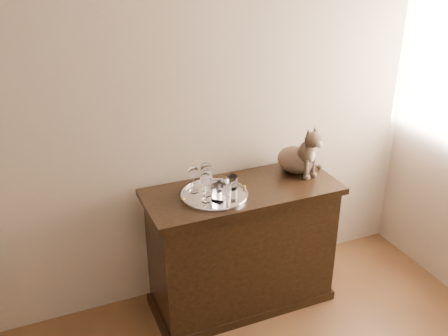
{
  "coord_description": "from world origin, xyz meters",
  "views": [
    {
      "loc": [
        -0.55,
        -0.48,
        2.25
      ],
      "look_at": [
        0.48,
        1.95,
        1.01
      ],
      "focal_mm": 40.0,
      "sensor_mm": 36.0,
      "label": 1
    }
  ],
  "objects_px": {
    "wine_glass_d": "(207,182)",
    "wine_glass_a": "(194,179)",
    "wine_glass_c": "(206,187)",
    "tumbler_c": "(232,182)",
    "tumbler_a": "(224,189)",
    "tray": "(214,195)",
    "wine_glass_b": "(206,177)",
    "cat": "(297,148)",
    "sideboard": "(242,247)",
    "tumbler_b": "(219,193)"
  },
  "relations": [
    {
      "from": "sideboard",
      "to": "tray",
      "type": "xyz_separation_m",
      "value": [
        -0.19,
        -0.02,
        0.43
      ]
    },
    {
      "from": "sideboard",
      "to": "tumbler_a",
      "type": "xyz_separation_m",
      "value": [
        -0.15,
        -0.05,
        0.48
      ]
    },
    {
      "from": "sideboard",
      "to": "tumbler_c",
      "type": "xyz_separation_m",
      "value": [
        -0.06,
        0.02,
        0.47
      ]
    },
    {
      "from": "wine_glass_a",
      "to": "wine_glass_c",
      "type": "xyz_separation_m",
      "value": [
        0.03,
        -0.13,
        0.0
      ]
    },
    {
      "from": "wine_glass_a",
      "to": "tumbler_c",
      "type": "xyz_separation_m",
      "value": [
        0.22,
        -0.05,
        -0.04
      ]
    },
    {
      "from": "wine_glass_b",
      "to": "tumbler_b",
      "type": "bearing_deg",
      "value": -81.74
    },
    {
      "from": "wine_glass_a",
      "to": "wine_glass_d",
      "type": "relative_size",
      "value": 1.01
    },
    {
      "from": "sideboard",
      "to": "wine_glass_c",
      "type": "relative_size",
      "value": 6.81
    },
    {
      "from": "wine_glass_c",
      "to": "wine_glass_d",
      "type": "bearing_deg",
      "value": 62.71
    },
    {
      "from": "tray",
      "to": "wine_glass_b",
      "type": "distance_m",
      "value": 0.12
    },
    {
      "from": "tray",
      "to": "cat",
      "type": "distance_m",
      "value": 0.64
    },
    {
      "from": "wine_glass_a",
      "to": "wine_glass_b",
      "type": "height_order",
      "value": "wine_glass_b"
    },
    {
      "from": "tumbler_b",
      "to": "cat",
      "type": "xyz_separation_m",
      "value": [
        0.61,
        0.18,
        0.11
      ]
    },
    {
      "from": "wine_glass_b",
      "to": "cat",
      "type": "bearing_deg",
      "value": 3.36
    },
    {
      "from": "tray",
      "to": "wine_glass_c",
      "type": "xyz_separation_m",
      "value": [
        -0.07,
        -0.05,
        0.09
      ]
    },
    {
      "from": "tray",
      "to": "wine_glass_c",
      "type": "bearing_deg",
      "value": -145.88
    },
    {
      "from": "wine_glass_a",
      "to": "tumbler_a",
      "type": "relative_size",
      "value": 1.83
    },
    {
      "from": "wine_glass_a",
      "to": "tray",
      "type": "bearing_deg",
      "value": -41.28
    },
    {
      "from": "tumbler_a",
      "to": "tumbler_b",
      "type": "height_order",
      "value": "tumbler_b"
    },
    {
      "from": "wine_glass_d",
      "to": "tumbler_a",
      "type": "bearing_deg",
      "value": -32.05
    },
    {
      "from": "wine_glass_c",
      "to": "cat",
      "type": "bearing_deg",
      "value": 12.81
    },
    {
      "from": "wine_glass_c",
      "to": "wine_glass_d",
      "type": "xyz_separation_m",
      "value": [
        0.03,
        0.07,
        -0.0
      ]
    },
    {
      "from": "tumbler_a",
      "to": "tumbler_c",
      "type": "bearing_deg",
      "value": 41.4
    },
    {
      "from": "tumbler_b",
      "to": "tumbler_c",
      "type": "height_order",
      "value": "tumbler_b"
    },
    {
      "from": "wine_glass_b",
      "to": "cat",
      "type": "relative_size",
      "value": 0.55
    },
    {
      "from": "wine_glass_c",
      "to": "tumbler_c",
      "type": "height_order",
      "value": "wine_glass_c"
    },
    {
      "from": "cat",
      "to": "tray",
      "type": "bearing_deg",
      "value": 172.37
    },
    {
      "from": "wine_glass_c",
      "to": "wine_glass_d",
      "type": "height_order",
      "value": "wine_glass_c"
    },
    {
      "from": "sideboard",
      "to": "wine_glass_a",
      "type": "xyz_separation_m",
      "value": [
        -0.29,
        0.07,
        0.52
      ]
    },
    {
      "from": "wine_glass_c",
      "to": "tumbler_c",
      "type": "xyz_separation_m",
      "value": [
        0.2,
        0.08,
        -0.05
      ]
    },
    {
      "from": "tray",
      "to": "wine_glass_d",
      "type": "distance_m",
      "value": 0.1
    },
    {
      "from": "tumbler_c",
      "to": "tray",
      "type": "bearing_deg",
      "value": -164.44
    },
    {
      "from": "sideboard",
      "to": "tray",
      "type": "distance_m",
      "value": 0.47
    },
    {
      "from": "wine_glass_a",
      "to": "sideboard",
      "type": "bearing_deg",
      "value": -13.28
    },
    {
      "from": "wine_glass_a",
      "to": "wine_glass_c",
      "type": "bearing_deg",
      "value": -79.07
    },
    {
      "from": "wine_glass_b",
      "to": "tumbler_b",
      "type": "xyz_separation_m",
      "value": [
        0.02,
        -0.14,
        -0.04
      ]
    },
    {
      "from": "wine_glass_a",
      "to": "cat",
      "type": "distance_m",
      "value": 0.71
    },
    {
      "from": "cat",
      "to": "wine_glass_b",
      "type": "bearing_deg",
      "value": 165.85
    },
    {
      "from": "cat",
      "to": "sideboard",
      "type": "bearing_deg",
      "value": 174.45
    },
    {
      "from": "tumbler_b",
      "to": "sideboard",
      "type": "bearing_deg",
      "value": 24.77
    },
    {
      "from": "sideboard",
      "to": "tumbler_b",
      "type": "xyz_separation_m",
      "value": [
        -0.19,
        -0.09,
        0.48
      ]
    },
    {
      "from": "sideboard",
      "to": "wine_glass_d",
      "type": "relative_size",
      "value": 7.17
    },
    {
      "from": "wine_glass_b",
      "to": "tumbler_a",
      "type": "distance_m",
      "value": 0.13
    },
    {
      "from": "sideboard",
      "to": "tumbler_a",
      "type": "bearing_deg",
      "value": -159.74
    },
    {
      "from": "wine_glass_d",
      "to": "tumbler_c",
      "type": "bearing_deg",
      "value": 6.42
    },
    {
      "from": "sideboard",
      "to": "wine_glass_a",
      "type": "height_order",
      "value": "wine_glass_a"
    },
    {
      "from": "wine_glass_c",
      "to": "tumbler_b",
      "type": "relative_size",
      "value": 1.82
    },
    {
      "from": "wine_glass_d",
      "to": "cat",
      "type": "relative_size",
      "value": 0.5
    },
    {
      "from": "wine_glass_d",
      "to": "wine_glass_a",
      "type": "bearing_deg",
      "value": 130.86
    },
    {
      "from": "tray",
      "to": "cat",
      "type": "bearing_deg",
      "value": 9.88
    }
  ]
}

